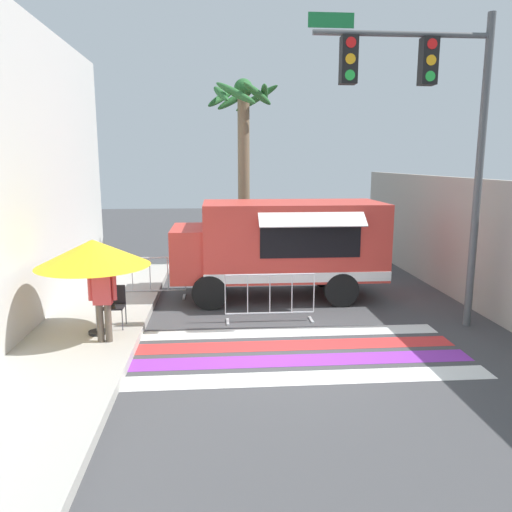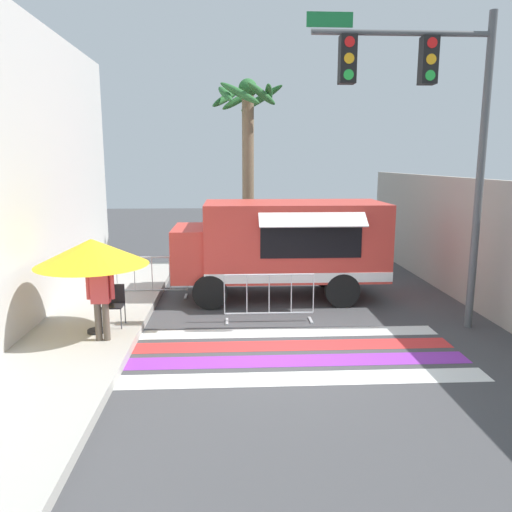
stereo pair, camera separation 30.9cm
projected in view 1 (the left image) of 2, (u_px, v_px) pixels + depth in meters
name	position (u px, v px, depth m)	size (l,w,h in m)	color
ground_plane	(296.00, 354.00, 9.37)	(60.00, 60.00, 0.00)	#424244
sidewalk_left	(8.00, 358.00, 8.94)	(4.40, 16.00, 0.18)	#A8A59E
concrete_wall_right	(471.00, 243.00, 12.39)	(0.20, 16.00, 3.16)	#A39E93
crosswalk_painted	(295.00, 352.00, 9.45)	(6.40, 2.84, 0.01)	white
food_truck	(276.00, 242.00, 13.06)	(5.44, 2.66, 2.53)	#D13D33
traffic_signal_pole	(430.00, 110.00, 10.08)	(3.76, 0.29, 6.47)	#515456
patio_umbrella	(93.00, 253.00, 9.65)	(2.20, 2.20, 1.91)	black
folding_chair	(115.00, 302.00, 10.33)	(0.42, 0.42, 0.85)	#4C4C51
vendor_person	(103.00, 296.00, 9.36)	(0.53, 0.21, 1.59)	brown
barricade_front	(270.00, 298.00, 11.19)	(2.03, 0.44, 1.11)	#B7BABF
barricade_side	(150.00, 278.00, 13.13)	(1.87, 0.44, 1.11)	#B7BABF
palm_tree	(243.00, 140.00, 16.30)	(2.51, 2.34, 6.17)	#7A664C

